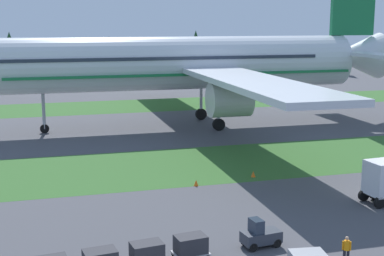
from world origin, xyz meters
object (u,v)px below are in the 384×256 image
object	(u,v)px
airliner	(192,63)
taxiway_marker_0	(196,183)
baggage_tug	(260,235)
cargo_dolly_lead	(191,245)
cargo_dolly_second	(147,252)
ground_crew_marshaller	(346,249)
taxiway_marker_1	(253,174)

from	to	relation	value
airliner	taxiway_marker_0	bearing A→B (deg)	165.82
airliner	baggage_tug	size ratio (longest dim) A/B	26.80
cargo_dolly_lead	cargo_dolly_second	xyz separation A→B (m)	(-2.88, -0.36, 0.00)
airliner	cargo_dolly_second	distance (m)	47.22
airliner	cargo_dolly_lead	world-z (taller)	airliner
ground_crew_marshaller	baggage_tug	bearing A→B (deg)	-13.26
baggage_tug	ground_crew_marshaller	bearing A→B (deg)	40.95
taxiway_marker_0	taxiway_marker_1	bearing A→B (deg)	12.48
cargo_dolly_second	taxiway_marker_1	bearing A→B (deg)	133.68
ground_crew_marshaller	airliner	bearing A→B (deg)	-64.99
taxiway_marker_1	airliner	bearing A→B (deg)	87.03
airliner	baggage_tug	bearing A→B (deg)	171.06
cargo_dolly_lead	airliner	bearing A→B (deg)	157.27
airliner	taxiway_marker_1	bearing A→B (deg)	177.68
airliner	taxiway_marker_0	size ratio (longest dim) A/B	129.23
ground_crew_marshaller	taxiway_marker_1	distance (m)	19.67
taxiway_marker_1	ground_crew_marshaller	bearing A→B (deg)	-94.83
taxiway_marker_1	cargo_dolly_lead	bearing A→B (deg)	-123.44
cargo_dolly_lead	taxiway_marker_1	distance (m)	19.69
airliner	ground_crew_marshaller	xyz separation A→B (m)	(-3.07, -46.79, -8.12)
airliner	cargo_dolly_second	world-z (taller)	airliner
airliner	ground_crew_marshaller	size ratio (longest dim) A/B	42.19
airliner	cargo_dolly_lead	xyz separation A→B (m)	(-12.26, -43.62, -8.15)
cargo_dolly_lead	taxiway_marker_0	distance (m)	15.79
cargo_dolly_second	taxiway_marker_1	size ratio (longest dim) A/B	4.09
taxiway_marker_0	cargo_dolly_lead	bearing A→B (deg)	-107.31
cargo_dolly_lead	taxiway_marker_1	bearing A→B (deg)	139.53
taxiway_marker_0	baggage_tug	bearing A→B (deg)	-88.83
baggage_tug	taxiway_marker_0	world-z (taller)	baggage_tug
cargo_dolly_lead	ground_crew_marshaller	bearing A→B (deg)	63.93
airliner	cargo_dolly_second	bearing A→B (deg)	161.66
baggage_tug	cargo_dolly_lead	xyz separation A→B (m)	(-4.99, -0.62, 0.10)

